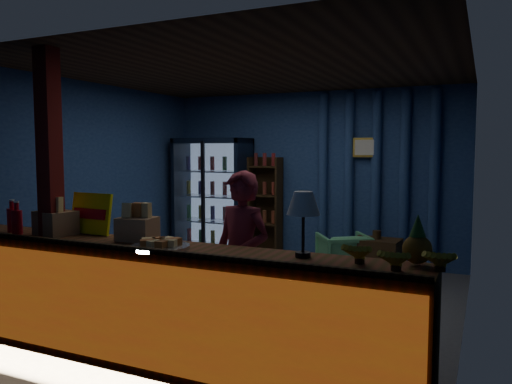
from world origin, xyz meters
TOP-DOWN VIEW (x-y plane):
  - ground at (0.00, 0.00)m, footprint 4.60×4.60m
  - room_walls at (0.00, 0.00)m, footprint 4.60×4.60m
  - counter at (0.00, -1.91)m, footprint 4.40×0.57m
  - support_post at (-1.05, -1.90)m, footprint 0.16×0.16m
  - beverage_cooler at (-1.55, 1.92)m, footprint 1.20×0.62m
  - bottle_shelf at (-0.70, 2.06)m, footprint 0.50×0.28m
  - curtain_folds at (1.00, 2.14)m, footprint 1.74×0.14m
  - framed_picture at (0.85, 2.10)m, footprint 0.36×0.04m
  - shopkeeper at (0.55, -1.34)m, footprint 0.62×0.47m
  - green_chair at (0.73, 1.41)m, footprint 0.88×0.88m
  - side_table at (1.17, 1.41)m, footprint 0.63×0.48m
  - yellow_sign at (-0.80, -1.68)m, footprint 0.47×0.12m
  - soda_bottles at (-1.46, -1.95)m, footprint 0.25×0.17m
  - snack_box_left at (-1.06, -1.85)m, footprint 0.37×0.33m
  - snack_box_centre at (-0.22, -1.76)m, footprint 0.33×0.28m
  - pastry_tray at (0.17, -1.98)m, footprint 0.46×0.46m
  - banana_bunches at (1.95, -1.91)m, footprint 0.74×0.29m
  - table_lamp at (1.28, -1.81)m, footprint 0.24×0.24m
  - pineapple at (2.05, -1.74)m, footprint 0.19×0.19m

SIDE VIEW (x-z plane):
  - ground at x=0.00m, z-range 0.00..0.00m
  - side_table at x=1.17m, z-range -0.05..0.61m
  - green_chair at x=0.73m, z-range 0.00..0.59m
  - counter at x=0.00m, z-range -0.02..0.97m
  - shopkeeper at x=0.55m, z-range 0.00..1.53m
  - bottle_shelf at x=-0.70m, z-range -0.01..1.59m
  - beverage_cooler at x=-1.55m, z-range -0.02..1.88m
  - pastry_tray at x=0.17m, z-range 0.94..1.01m
  - banana_bunches at x=1.95m, z-range 0.95..1.11m
  - snack_box_centre at x=-0.22m, z-range 0.90..1.22m
  - soda_bottles at x=-1.46m, z-range 0.92..1.22m
  - snack_box_left at x=-1.06m, z-range 0.90..1.25m
  - pineapple at x=2.05m, z-range 0.92..1.26m
  - yellow_sign at x=-0.80m, z-range 0.95..1.32m
  - support_post at x=-1.05m, z-range 0.00..2.60m
  - curtain_folds at x=1.00m, z-range 0.05..2.55m
  - table_lamp at x=1.28m, z-range 1.08..1.55m
  - room_walls at x=0.00m, z-range -0.73..3.87m
  - framed_picture at x=0.85m, z-range 1.61..1.89m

